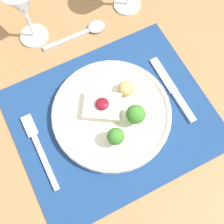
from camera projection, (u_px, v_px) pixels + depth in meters
The scene contains 8 objects.
ground_plane at pixel (112, 177), 1.41m from camera, with size 8.00×8.00×0.00m, color #4C4742.
dining_table at pixel (113, 132), 0.82m from camera, with size 1.24×0.90×0.75m.
placemat at pixel (113, 118), 0.72m from camera, with size 0.44×0.37×0.00m, color navy.
dinner_plate at pixel (113, 113), 0.71m from camera, with size 0.27×0.27×0.07m.
fork at pixel (38, 146), 0.69m from camera, with size 0.02×0.19×0.01m.
knife at pixel (175, 93), 0.74m from camera, with size 0.02×0.19×0.01m.
spoon at pixel (88, 30), 0.80m from camera, with size 0.17×0.04×0.01m.
wine_glass_far at pixel (22, 5), 0.69m from camera, with size 0.08×0.08×0.17m.
Camera 1 is at (-0.12, -0.23, 1.42)m, focal length 50.00 mm.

